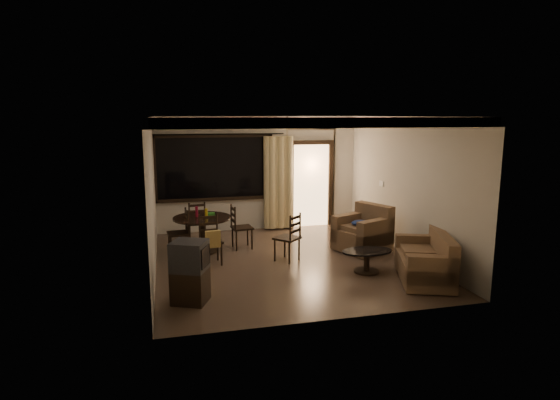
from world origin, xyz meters
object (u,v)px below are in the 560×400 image
object	(u,v)px
sofa	(427,262)
side_chair	(287,247)
dining_chair_south	(211,249)
armchair	(364,232)
dining_chair_west	(179,241)
tv_cabinet	(190,272)
coffee_table	(367,258)
dining_chair_north	(196,230)
dining_table	(202,224)
dining_chair_east	(242,235)

from	to	relation	value
sofa	side_chair	size ratio (longest dim) A/B	1.76
dining_chair_south	armchair	size ratio (longest dim) A/B	0.77
dining_chair_west	tv_cabinet	xyz separation A→B (m)	(0.08, -2.57, 0.20)
coffee_table	dining_chair_north	bearing A→B (deg)	135.71
dining_table	armchair	distance (m)	3.40
dining_chair_east	dining_chair_south	distance (m)	1.20
tv_cabinet	dining_chair_west	bearing A→B (deg)	115.57
dining_table	coffee_table	world-z (taller)	dining_table
dining_chair_south	side_chair	size ratio (longest dim) A/B	0.99
tv_cabinet	armchair	xyz separation A→B (m)	(3.72, 1.94, -0.09)
tv_cabinet	armchair	distance (m)	4.20
dining_table	tv_cabinet	world-z (taller)	dining_table
coffee_table	sofa	bearing A→B (deg)	-36.65
dining_table	dining_chair_south	bearing A→B (deg)	-84.42
dining_table	side_chair	world-z (taller)	dining_table
dining_chair_west	dining_chair_south	bearing A→B (deg)	30.92
dining_chair_east	armchair	bearing A→B (deg)	-113.38
dining_chair_north	armchair	world-z (taller)	armchair
dining_chair_east	dining_chair_north	size ratio (longest dim) A/B	1.00
dining_chair_west	dining_chair_east	bearing A→B (deg)	91.47
dining_table	tv_cabinet	bearing A→B (deg)	-98.67
dining_chair_west	coffee_table	bearing A→B (deg)	53.78
coffee_table	side_chair	world-z (taller)	side_chair
dining_chair_east	dining_chair_north	xyz separation A→B (m)	(-0.91, 0.70, 0.00)
dining_chair_north	tv_cabinet	bearing A→B (deg)	78.90
sofa	side_chair	world-z (taller)	side_chair
sofa	coffee_table	world-z (taller)	sofa
dining_table	dining_chair_south	world-z (taller)	dining_table
dining_chair_south	armchair	bearing A→B (deg)	-3.14
dining_chair_west	dining_chair_east	xyz separation A→B (m)	(1.32, 0.17, 0.00)
tv_cabinet	side_chair	xyz separation A→B (m)	(1.97, 1.64, -0.20)
dining_chair_west	dining_chair_north	distance (m)	0.96
dining_chair_south	tv_cabinet	world-z (taller)	tv_cabinet
side_chair	dining_chair_north	bearing A→B (deg)	-88.34
dining_chair_south	dining_table	bearing A→B (deg)	89.89
dining_table	dining_chair_west	distance (m)	0.58
tv_cabinet	side_chair	bearing A→B (deg)	63.53
dining_table	side_chair	xyz separation A→B (m)	(1.56, -1.01, -0.31)
dining_table	dining_chair_north	bearing A→B (deg)	95.80
sofa	armchair	size ratio (longest dim) A/B	1.37
sofa	dining_chair_west	bearing A→B (deg)	168.23
dining_chair_west	side_chair	distance (m)	2.25
dining_chair_south	coffee_table	bearing A→B (deg)	-28.95
sofa	armchair	bearing A→B (deg)	119.53
dining_chair_west	dining_chair_south	size ratio (longest dim) A/B	1.00
dining_table	tv_cabinet	distance (m)	2.68
tv_cabinet	coffee_table	xyz separation A→B (m)	(3.19, 0.63, -0.21)
dining_chair_north	side_chair	xyz separation A→B (m)	(1.64, -1.79, 0.00)
dining_chair_west	armchair	xyz separation A→B (m)	(3.80, -0.63, 0.11)
dining_chair_north	tv_cabinet	distance (m)	3.45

